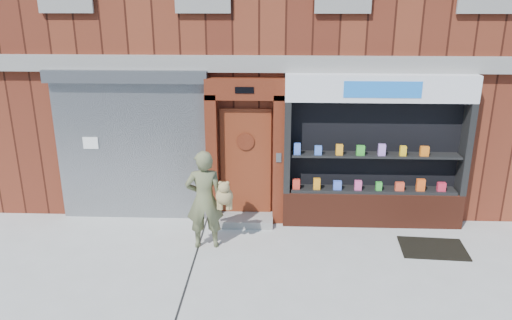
{
  "coord_description": "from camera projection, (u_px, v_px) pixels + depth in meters",
  "views": [
    {
      "loc": [
        -0.17,
        -7.38,
        4.39
      ],
      "look_at": [
        -0.51,
        1.0,
        1.58
      ],
      "focal_mm": 35.0,
      "sensor_mm": 36.0,
      "label": 1
    }
  ],
  "objects": [
    {
      "name": "doormat",
      "position": [
        433.0,
        248.0,
        9.01
      ],
      "size": [
        1.2,
        0.88,
        0.03
      ],
      "primitive_type": "cube",
      "rotation": [
        0.0,
        0.0,
        -0.07
      ],
      "color": "black",
      "rests_on": "ground"
    },
    {
      "name": "red_door_bay",
      "position": [
        245.0,
        152.0,
        9.71
      ],
      "size": [
        1.52,
        0.58,
        2.9
      ],
      "color": "#4E1A0D",
      "rests_on": "ground"
    },
    {
      "name": "woman",
      "position": [
        206.0,
        199.0,
        8.84
      ],
      "size": [
        0.88,
        0.52,
        1.83
      ],
      "color": "#5E6240",
      "rests_on": "ground"
    },
    {
      "name": "shutter_bay",
      "position": [
        131.0,
        137.0,
        9.77
      ],
      "size": [
        3.1,
        0.3,
        3.04
      ],
      "color": "gray",
      "rests_on": "ground"
    },
    {
      "name": "building",
      "position": [
        284.0,
        9.0,
        12.79
      ],
      "size": [
        12.0,
        8.16,
        8.0
      ],
      "color": "#541F13",
      "rests_on": "ground"
    },
    {
      "name": "pharmacy_bay",
      "position": [
        375.0,
        159.0,
        9.59
      ],
      "size": [
        3.5,
        0.41,
        3.0
      ],
      "color": "#552114",
      "rests_on": "ground"
    },
    {
      "name": "ground",
      "position": [
        284.0,
        268.0,
        8.38
      ],
      "size": [
        80.0,
        80.0,
        0.0
      ],
      "primitive_type": "plane",
      "color": "#9E9E99",
      "rests_on": "ground"
    }
  ]
}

